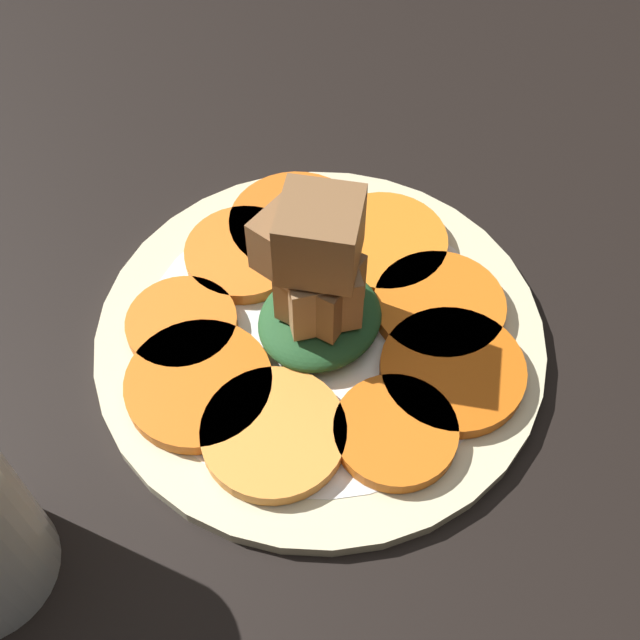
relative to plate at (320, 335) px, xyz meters
The scene contains 13 objects.
table_slab 1.52cm from the plate, ahead, with size 120.00×120.00×2.00cm, color black.
plate is the anchor object (origin of this frame).
carrot_slice_0 8.28cm from the plate, 72.46° to the left, with size 6.85×6.85×0.93cm, color orange.
carrot_slice_1 8.32cm from the plate, 109.75° to the left, with size 8.38×8.38×0.93cm, color #D45E12.
carrot_slice_2 7.46cm from the plate, 143.43° to the left, with size 8.03×8.03×0.93cm, color orange.
carrot_slice_3 7.74cm from the plate, behind, with size 8.18×8.18×0.93cm, color orange.
carrot_slice_4 8.35cm from the plate, 126.61° to the right, with size 8.73×8.73×0.93cm, color orange.
carrot_slice_5 7.47cm from the plate, 96.43° to the right, with size 7.49×7.49×0.93cm, color orange.
carrot_slice_6 8.33cm from the plate, 48.19° to the right, with size 6.65×6.65×0.93cm, color orange.
carrot_slice_7 8.08cm from the plate, 16.90° to the right, with size 8.41×8.41×0.93cm, color orange.
carrot_slice_8 7.69cm from the plate, 22.99° to the left, with size 8.03×8.03×0.93cm, color #F9963A.
center_pile 4.92cm from the plate, 104.44° to the right, with size 7.73×6.96×10.61cm.
fork 5.69cm from the plate, 110.88° to the right, with size 17.06×7.06×0.40cm.
Camera 1 is at (20.26, 18.46, 42.79)cm, focal length 45.00 mm.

